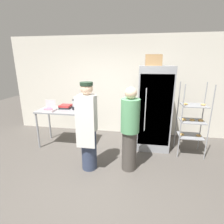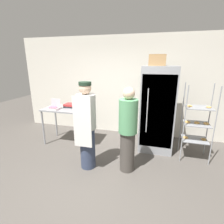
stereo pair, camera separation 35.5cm
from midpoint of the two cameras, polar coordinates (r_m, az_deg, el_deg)
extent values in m
plane|color=#4C4742|center=(3.37, -1.49, -21.59)|extent=(14.00, 14.00, 0.00)
cube|color=silver|center=(5.05, 6.43, 8.28)|extent=(6.40, 0.12, 2.75)
cube|color=gray|center=(4.23, 16.98, 0.73)|extent=(0.76, 0.69, 1.97)
cube|color=gray|center=(3.91, 17.07, -0.26)|extent=(0.70, 0.02, 1.62)
cylinder|color=silver|center=(3.87, 14.02, 0.28)|extent=(0.02, 0.02, 0.97)
cylinder|color=#93969B|center=(3.90, 24.88, -4.03)|extent=(0.02, 0.02, 1.63)
cylinder|color=#93969B|center=(4.04, 32.72, -4.49)|extent=(0.02, 0.02, 1.63)
cylinder|color=#93969B|center=(4.34, 23.98, -1.97)|extent=(0.02, 0.02, 1.63)
cylinder|color=#93969B|center=(4.46, 31.08, -2.46)|extent=(0.02, 0.02, 1.63)
cube|color=gray|center=(4.30, 27.52, -7.96)|extent=(0.51, 0.43, 0.01)
torus|color=#DBA351|center=(4.26, 25.18, -7.59)|extent=(0.10, 0.10, 0.03)
torus|color=#DBA351|center=(4.34, 29.89, -7.80)|extent=(0.10, 0.10, 0.03)
cube|color=gray|center=(4.18, 28.15, -3.46)|extent=(0.51, 0.43, 0.01)
torus|color=#DBA351|center=(4.14, 25.77, -2.99)|extent=(0.11, 0.11, 0.03)
torus|color=#DBA351|center=(4.17, 28.20, -3.15)|extent=(0.11, 0.11, 0.03)
torus|color=#DBA351|center=(4.22, 30.57, -3.29)|extent=(0.11, 0.11, 0.03)
cube|color=gray|center=(4.09, 28.82, 1.28)|extent=(0.51, 0.43, 0.01)
torus|color=#DBA351|center=(4.04, 26.39, 1.77)|extent=(0.10, 0.10, 0.03)
torus|color=#DBA351|center=(4.13, 31.28, 1.36)|extent=(0.10, 0.10, 0.03)
cube|color=gray|center=(4.49, -12.21, 0.93)|extent=(1.19, 0.65, 0.04)
cylinder|color=gray|center=(4.68, -19.53, -4.99)|extent=(0.04, 0.04, 0.89)
cylinder|color=gray|center=(4.17, -6.79, -6.76)|extent=(0.04, 0.04, 0.89)
cylinder|color=gray|center=(5.13, -15.97, -2.84)|extent=(0.04, 0.04, 0.89)
cylinder|color=gray|center=(4.66, -4.17, -4.15)|extent=(0.04, 0.04, 0.89)
cube|color=silver|center=(4.45, -16.31, 1.06)|extent=(0.26, 0.20, 0.05)
cube|color=silver|center=(4.51, -15.74, 2.97)|extent=(0.25, 0.01, 0.20)
torus|color=#C66B84|center=(4.43, -17.40, 1.41)|extent=(0.08, 0.08, 0.02)
torus|color=#C66B84|center=(4.40, -16.69, 1.35)|extent=(0.08, 0.08, 0.02)
torus|color=#C66B84|center=(4.36, -15.97, 1.30)|extent=(0.08, 0.08, 0.02)
torus|color=#C66B84|center=(4.47, -17.06, 1.57)|extent=(0.08, 0.08, 0.02)
torus|color=#C66B84|center=(4.44, -16.35, 1.52)|extent=(0.08, 0.08, 0.02)
torus|color=#C66B84|center=(4.41, -15.63, 1.47)|extent=(0.08, 0.08, 0.02)
torus|color=#C66B84|center=(4.51, -16.71, 1.73)|extent=(0.08, 0.08, 0.02)
torus|color=#C66B84|center=(4.48, -16.01, 1.68)|extent=(0.08, 0.08, 0.02)
cylinder|color=black|center=(4.41, -8.60, 1.60)|extent=(0.12, 0.12, 0.08)
cylinder|color=#B2BCC1|center=(4.38, -8.66, 3.05)|extent=(0.10, 0.10, 0.15)
cylinder|color=black|center=(4.36, -8.71, 4.16)|extent=(0.10, 0.10, 0.02)
cube|color=#232328|center=(4.58, -11.31, 1.80)|extent=(0.28, 0.26, 0.04)
cube|color=#B72D2D|center=(4.57, -11.34, 2.35)|extent=(0.27, 0.26, 0.05)
cube|color=#937047|center=(4.11, 17.11, 15.78)|extent=(0.36, 0.31, 0.22)
cube|color=olive|center=(4.12, 17.26, 17.45)|extent=(0.37, 0.16, 0.02)
cylinder|color=#333D56|center=(3.54, -5.05, -11.64)|extent=(0.29, 0.29, 0.83)
cylinder|color=beige|center=(3.26, -5.38, 0.02)|extent=(0.36, 0.36, 0.66)
sphere|color=beige|center=(3.16, -5.59, 7.72)|extent=(0.23, 0.23, 0.23)
cube|color=white|center=(3.13, -6.55, -3.49)|extent=(0.35, 0.02, 0.95)
cylinder|color=#1E3323|center=(3.15, -5.63, 9.24)|extent=(0.23, 0.23, 0.06)
cylinder|color=#47423D|center=(3.47, 8.01, -12.68)|extent=(0.28, 0.28, 0.79)
cylinder|color=#569966|center=(3.19, 8.51, -1.44)|extent=(0.35, 0.35, 0.63)
sphere|color=beige|center=(3.09, 8.84, 6.03)|extent=(0.21, 0.21, 0.21)
camera|label=1|loc=(0.18, -87.14, 0.84)|focal=28.00mm
camera|label=2|loc=(0.18, 92.86, -0.84)|focal=28.00mm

